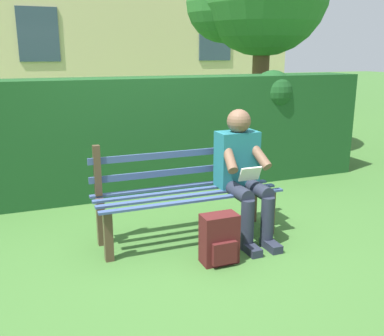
# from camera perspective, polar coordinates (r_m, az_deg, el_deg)

# --- Properties ---
(ground) EXTENTS (60.00, 60.00, 0.00)m
(ground) POSITION_cam_1_polar(r_m,az_deg,el_deg) (4.12, -0.52, -9.22)
(ground) COLOR #3D6B2D
(park_bench) EXTENTS (1.70, 0.50, 0.91)m
(park_bench) POSITION_cam_1_polar(r_m,az_deg,el_deg) (4.01, -0.86, -3.17)
(park_bench) COLOR #4C3828
(park_bench) RESTS_ON ground
(person_seated) EXTENTS (0.44, 0.73, 1.19)m
(person_seated) POSITION_cam_1_polar(r_m,az_deg,el_deg) (4.01, 6.65, -0.38)
(person_seated) COLOR #1E6672
(person_seated) RESTS_ON ground
(hedge_backdrop) EXTENTS (6.07, 0.67, 1.46)m
(hedge_backdrop) POSITION_cam_1_polar(r_m,az_deg,el_deg) (5.39, -6.76, 4.52)
(hedge_backdrop) COLOR #19471E
(hedge_backdrop) RESTS_ON ground
(backpack) EXTENTS (0.30, 0.25, 0.42)m
(backpack) POSITION_cam_1_polar(r_m,az_deg,el_deg) (3.61, 3.61, -9.30)
(backpack) COLOR #4C1919
(backpack) RESTS_ON ground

